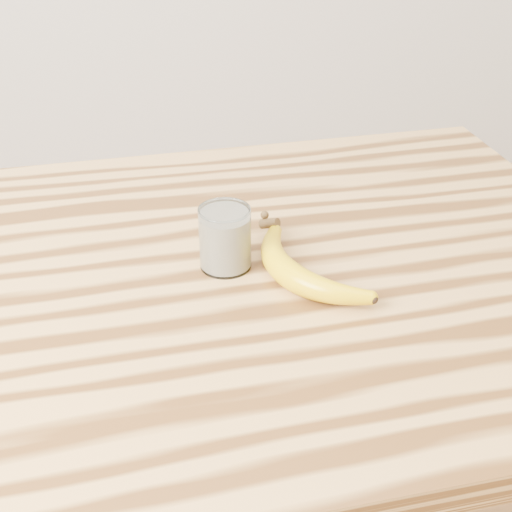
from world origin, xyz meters
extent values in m
cube|color=#B08245|center=(0.00, 0.00, 0.88)|extent=(1.20, 0.80, 0.04)
cylinder|color=brown|center=(0.54, 0.34, 0.43)|extent=(0.06, 0.06, 0.86)
cylinder|color=white|center=(0.06, 0.01, 0.94)|extent=(0.07, 0.07, 0.09)
torus|color=white|center=(0.06, 0.01, 0.98)|extent=(0.07, 0.07, 0.00)
cylinder|color=silver|center=(0.06, 0.01, 0.94)|extent=(0.06, 0.06, 0.07)
camera|label=1|loc=(-0.09, -0.78, 1.41)|focal=50.00mm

